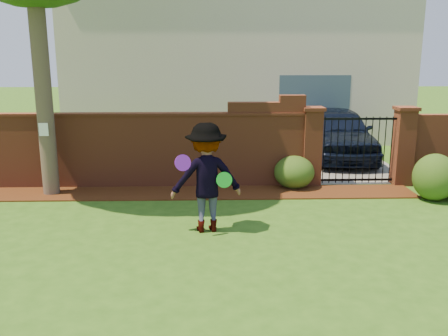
{
  "coord_description": "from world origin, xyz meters",
  "views": [
    {
      "loc": [
        -0.01,
        -7.2,
        3.09
      ],
      "look_at": [
        0.24,
        1.4,
        1.05
      ],
      "focal_mm": 38.74,
      "sensor_mm": 36.0,
      "label": 1
    }
  ],
  "objects_px": {
    "man": "(206,178)",
    "frisbee_purple": "(183,163)",
    "car": "(339,134)",
    "frisbee_green": "(224,180)"
  },
  "relations": [
    {
      "from": "man",
      "to": "frisbee_purple",
      "type": "xyz_separation_m",
      "value": [
        -0.39,
        -0.31,
        0.35
      ]
    },
    {
      "from": "car",
      "to": "frisbee_green",
      "type": "height_order",
      "value": "car"
    },
    {
      "from": "car",
      "to": "frisbee_green",
      "type": "bearing_deg",
      "value": -118.03
    },
    {
      "from": "car",
      "to": "man",
      "type": "relative_size",
      "value": 2.34
    },
    {
      "from": "car",
      "to": "man",
      "type": "bearing_deg",
      "value": -120.84
    },
    {
      "from": "man",
      "to": "frisbee_green",
      "type": "height_order",
      "value": "man"
    },
    {
      "from": "frisbee_green",
      "to": "man",
      "type": "bearing_deg",
      "value": 152.5
    },
    {
      "from": "man",
      "to": "frisbee_purple",
      "type": "bearing_deg",
      "value": 29.9
    },
    {
      "from": "frisbee_purple",
      "to": "frisbee_green",
      "type": "xyz_separation_m",
      "value": [
        0.69,
        0.15,
        -0.34
      ]
    },
    {
      "from": "car",
      "to": "man",
      "type": "distance_m",
      "value": 7.07
    }
  ]
}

